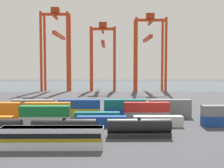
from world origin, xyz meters
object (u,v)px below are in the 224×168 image
shipping_container_22 (79,113)px  shipping_container_2 (45,121)px  shipping_container_20 (34,113)px  freight_tank_row (64,128)px  gantry_crane_west (57,42)px  gantry_crane_central (103,50)px  shipping_container_26 (170,113)px  shipping_container_6 (214,121)px  shipping_container_24 (125,113)px  shipping_container_5 (158,121)px  gantry_crane_east (149,45)px

shipping_container_22 → shipping_container_2: bearing=-119.5°
shipping_container_20 → shipping_container_22: size_ratio=1.00×
freight_tank_row → shipping_container_20: size_ratio=3.67×
gantry_crane_west → gantry_crane_central: 29.19m
shipping_container_2 → gantry_crane_west: gantry_crane_west is taller
freight_tank_row → shipping_container_26: (27.20, 22.89, -0.69)m
freight_tank_row → shipping_container_6: 36.84m
freight_tank_row → shipping_container_22: bearing=88.3°
shipping_container_20 → shipping_container_26: (39.80, 0.00, 0.00)m
shipping_container_22 → gantry_crane_central: 96.16m
shipping_container_24 → gantry_crane_central: size_ratio=0.29×
shipping_container_5 → shipping_container_20: 36.25m
shipping_container_20 → shipping_container_26: same height
gantry_crane_central → gantry_crane_east: (28.80, -1.06, 2.91)m
shipping_container_2 → shipping_container_22: (7.06, 12.51, 0.00)m
shipping_container_2 → gantry_crane_east: gantry_crane_east is taller
shipping_container_24 → gantry_crane_west: bearing=111.8°
shipping_container_6 → shipping_container_26: same height
shipping_container_22 → gantry_crane_central: gantry_crane_central is taller
freight_tank_row → shipping_container_24: freight_tank_row is taller
shipping_container_5 → shipping_container_24: (-7.49, 12.51, 0.00)m
shipping_container_20 → shipping_container_22: 13.27m
shipping_container_22 → gantry_crane_east: size_ratio=0.26×
shipping_container_2 → shipping_container_20: (-6.20, 12.51, 0.00)m
shipping_container_2 → shipping_container_24: size_ratio=1.00×
shipping_container_26 → shipping_container_24: bearing=180.0°
shipping_container_6 → gantry_crane_west: size_ratio=0.12×
shipping_container_2 → shipping_container_24: bearing=31.6°
shipping_container_6 → shipping_container_22: bearing=160.2°
shipping_container_2 → shipping_container_26: (33.60, 12.51, 0.00)m
gantry_crane_east → gantry_crane_central: bearing=177.9°
gantry_crane_central → gantry_crane_east: 28.97m
shipping_container_20 → shipping_container_24: bearing=0.0°
freight_tank_row → shipping_container_24: size_ratio=3.67×
gantry_crane_central → shipping_container_20: bearing=-101.2°
shipping_container_5 → shipping_container_24: size_ratio=1.00×
freight_tank_row → shipping_container_22: size_ratio=3.67×
gantry_crane_central → shipping_container_2: bearing=-96.6°
shipping_container_2 → gantry_crane_east: (40.95, 104.39, 27.07)m
gantry_crane_east → shipping_container_26: bearing=-94.6°
shipping_container_20 → gantry_crane_west: 97.41m
shipping_container_5 → gantry_crane_east: 108.63m
gantry_crane_east → shipping_container_22: bearing=-110.2°
freight_tank_row → shipping_container_6: bearing=16.4°
freight_tank_row → shipping_container_26: size_ratio=3.67×
shipping_container_20 → shipping_container_5: bearing=-20.2°
freight_tank_row → gantry_crane_west: (-23.05, 115.34, 28.16)m
shipping_container_22 → shipping_container_24: size_ratio=1.00×
shipping_container_26 → shipping_container_22: bearing=180.0°
shipping_container_5 → gantry_crane_east: size_ratio=0.26×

